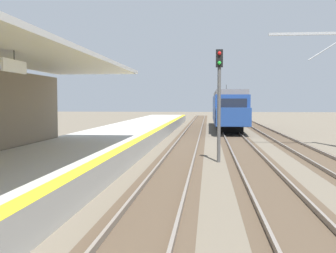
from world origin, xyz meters
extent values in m
cube|color=#B7B5AD|center=(-2.50, 16.00, 0.45)|extent=(5.00, 80.00, 0.90)
cube|color=yellow|center=(-0.25, 16.00, 0.90)|extent=(0.50, 80.00, 0.01)
cube|color=white|center=(-2.20, 8.21, 3.82)|extent=(0.08, 1.40, 0.36)
cylinder|color=#333333|center=(-2.20, 8.21, 4.14)|extent=(0.03, 0.03, 0.27)
cube|color=#4C3D2D|center=(1.90, 20.00, 0.00)|extent=(2.34, 120.00, 0.01)
cube|color=slate|center=(1.18, 20.00, 0.08)|extent=(0.08, 120.00, 0.15)
cube|color=slate|center=(2.62, 20.00, 0.08)|extent=(0.08, 120.00, 0.15)
cube|color=#4C3D2D|center=(5.30, 20.00, 0.00)|extent=(2.34, 120.00, 0.01)
cube|color=slate|center=(4.58, 20.00, 0.08)|extent=(0.08, 120.00, 0.15)
cube|color=slate|center=(6.02, 20.00, 0.08)|extent=(0.08, 120.00, 0.15)
cube|color=#4C3D2D|center=(8.70, 20.00, 0.00)|extent=(2.34, 120.00, 0.01)
cube|color=slate|center=(7.98, 20.00, 0.08)|extent=(0.08, 120.00, 0.15)
cube|color=slate|center=(9.42, 20.00, 0.08)|extent=(0.08, 120.00, 0.15)
cube|color=navy|center=(5.30, 39.89, 2.07)|extent=(2.90, 18.00, 2.70)
cube|color=slate|center=(5.30, 39.89, 3.64)|extent=(2.67, 18.00, 0.44)
cube|color=black|center=(5.30, 30.87, 2.48)|extent=(2.32, 0.06, 1.21)
cube|color=navy|center=(5.30, 30.09, 1.60)|extent=(2.78, 1.60, 1.49)
cube|color=black|center=(6.76, 39.89, 2.48)|extent=(0.04, 15.84, 0.86)
cylinder|color=#333333|center=(5.30, 43.49, 4.31)|extent=(0.06, 0.06, 0.90)
cube|color=black|center=(5.30, 34.04, 0.36)|extent=(2.17, 2.20, 0.72)
cube|color=black|center=(5.30, 45.74, 0.36)|extent=(2.17, 2.20, 0.72)
cylinder|color=#4C4C4C|center=(3.79, 15.94, 2.20)|extent=(0.16, 0.16, 4.40)
cube|color=black|center=(3.79, 15.94, 4.80)|extent=(0.32, 0.24, 0.80)
sphere|color=red|center=(3.79, 15.80, 5.02)|extent=(0.16, 0.16, 0.16)
sphere|color=green|center=(3.79, 15.80, 4.58)|extent=(0.16, 0.16, 0.16)
cube|color=#9EA3A8|center=(9.31, 22.40, 6.90)|extent=(4.80, 0.16, 0.16)
cylinder|color=#9EA3A8|center=(10.51, 22.40, 6.10)|extent=(2.47, 0.07, 1.60)
camera|label=1|loc=(3.31, -2.84, 2.81)|focal=43.15mm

